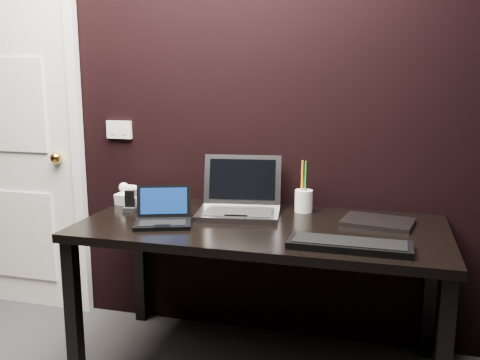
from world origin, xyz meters
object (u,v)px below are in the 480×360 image
(door, at_px, (10,139))
(closed_laptop, at_px, (378,222))
(desk_phone, at_px, (139,196))
(ext_keyboard, at_px, (349,245))
(pen_cup, at_px, (304,200))
(desk, at_px, (261,240))
(silver_laptop, at_px, (239,204))
(netbook, at_px, (163,217))
(mobile_phone, at_px, (130,204))

(door, height_order, closed_laptop, door)
(door, distance_m, closed_laptop, 2.21)
(desk_phone, bearing_deg, ext_keyboard, -22.04)
(pen_cup, bearing_deg, desk, -119.12)
(door, relative_size, silver_laptop, 4.76)
(netbook, relative_size, desk_phone, 1.30)
(ext_keyboard, bearing_deg, desk_phone, 157.96)
(desk, xyz_separation_m, netbook, (-0.44, -0.12, 0.11))
(door, height_order, silver_laptop, door)
(silver_laptop, height_order, mobile_phone, silver_laptop)
(door, relative_size, ext_keyboard, 4.31)
(door, bearing_deg, silver_laptop, -8.38)
(silver_laptop, bearing_deg, door, 171.62)
(pen_cup, bearing_deg, door, 177.04)
(door, xyz_separation_m, pen_cup, (1.81, -0.09, -0.24))
(silver_laptop, distance_m, closed_laptop, 0.68)
(closed_laptop, xyz_separation_m, pen_cup, (-0.37, 0.14, 0.05))
(pen_cup, bearing_deg, desk_phone, -175.88)
(netbook, height_order, desk_phone, netbook)
(netbook, bearing_deg, silver_laptop, 42.27)
(netbook, bearing_deg, desk, 14.65)
(closed_laptop, bearing_deg, desk, -164.98)
(netbook, bearing_deg, desk_phone, 130.67)
(desk, height_order, silver_laptop, silver_laptop)
(closed_laptop, height_order, pen_cup, pen_cup)
(desk, relative_size, ext_keyboard, 3.43)
(closed_laptop, distance_m, desk_phone, 1.26)
(desk, relative_size, desk_phone, 6.88)
(ext_keyboard, bearing_deg, closed_laptop, 75.17)
(door, bearing_deg, pen_cup, -2.96)
(netbook, relative_size, pen_cup, 1.21)
(silver_laptop, xyz_separation_m, desk_phone, (-0.58, 0.06, -0.01))
(desk, distance_m, desk_phone, 0.77)
(mobile_phone, bearing_deg, door, 161.60)
(netbook, height_order, mobile_phone, netbook)
(silver_laptop, relative_size, ext_keyboard, 0.91)
(closed_laptop, relative_size, desk_phone, 1.42)
(ext_keyboard, distance_m, closed_laptop, 0.40)
(netbook, height_order, pen_cup, pen_cup)
(desk, xyz_separation_m, mobile_phone, (-0.70, 0.06, 0.12))
(desk, bearing_deg, pen_cup, 60.88)
(mobile_phone, bearing_deg, desk, -4.94)
(netbook, relative_size, closed_laptop, 0.91)
(netbook, relative_size, ext_keyboard, 0.65)
(silver_laptop, height_order, closed_laptop, silver_laptop)
(silver_laptop, relative_size, closed_laptop, 1.28)
(silver_laptop, height_order, desk_phone, silver_laptop)
(silver_laptop, bearing_deg, desk, -46.36)
(desk, height_order, desk_phone, desk_phone)
(netbook, bearing_deg, door, 157.83)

